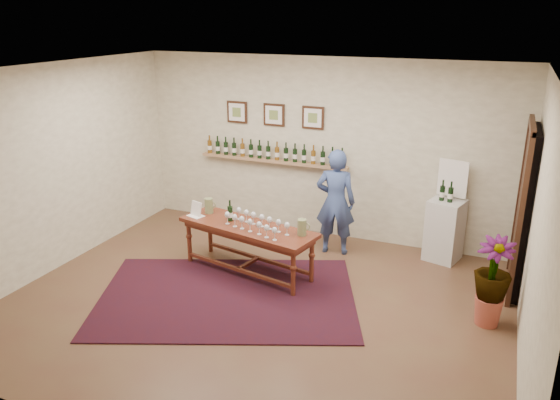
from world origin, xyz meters
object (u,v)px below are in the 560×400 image
at_px(person, 335,202).
at_px(display_pedestal, 445,230).
at_px(tasting_table, 248,233).
at_px(potted_plant, 492,282).

bearing_deg(person, display_pedestal, -175.86).
distance_m(tasting_table, person, 1.43).
height_order(display_pedestal, potted_plant, potted_plant).
bearing_deg(tasting_table, potted_plant, 9.35).
bearing_deg(tasting_table, person, 62.84).
xyz_separation_m(display_pedestal, potted_plant, (0.70, -1.61, 0.09)).
bearing_deg(display_pedestal, tasting_table, -148.74).
height_order(potted_plant, person, person).
bearing_deg(potted_plant, person, 150.82).
xyz_separation_m(display_pedestal, person, (-1.53, -0.37, 0.34)).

